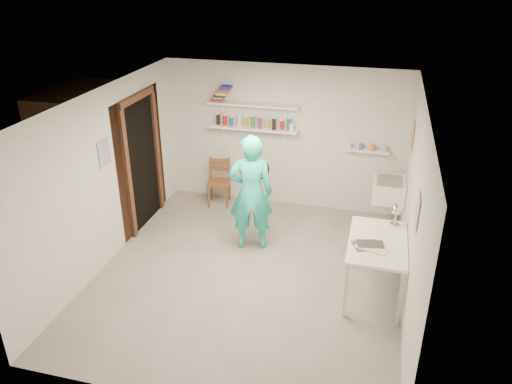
% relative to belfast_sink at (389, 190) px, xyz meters
% --- Properties ---
extents(floor, '(4.00, 4.50, 0.02)m').
position_rel_belfast_sink_xyz_m(floor, '(-1.75, -1.70, -0.71)').
color(floor, slate).
rests_on(floor, ground).
extents(ceiling, '(4.00, 4.50, 0.02)m').
position_rel_belfast_sink_xyz_m(ceiling, '(-1.75, -1.70, 1.71)').
color(ceiling, silver).
rests_on(ceiling, wall_back).
extents(wall_back, '(4.00, 0.02, 2.40)m').
position_rel_belfast_sink_xyz_m(wall_back, '(-1.75, 0.56, 0.50)').
color(wall_back, silver).
rests_on(wall_back, ground).
extents(wall_front, '(4.00, 0.02, 2.40)m').
position_rel_belfast_sink_xyz_m(wall_front, '(-1.75, -3.96, 0.50)').
color(wall_front, silver).
rests_on(wall_front, ground).
extents(wall_left, '(0.02, 4.50, 2.40)m').
position_rel_belfast_sink_xyz_m(wall_left, '(-3.76, -1.70, 0.50)').
color(wall_left, silver).
rests_on(wall_left, ground).
extents(wall_right, '(0.02, 4.50, 2.40)m').
position_rel_belfast_sink_xyz_m(wall_right, '(0.26, -1.70, 0.50)').
color(wall_right, silver).
rests_on(wall_right, ground).
extents(doorway_recess, '(0.02, 0.90, 2.00)m').
position_rel_belfast_sink_xyz_m(doorway_recess, '(-3.74, -0.65, 0.30)').
color(doorway_recess, black).
rests_on(doorway_recess, wall_left).
extents(corridor_box, '(1.40, 1.50, 2.10)m').
position_rel_belfast_sink_xyz_m(corridor_box, '(-4.45, -0.65, 0.35)').
color(corridor_box, brown).
rests_on(corridor_box, ground).
extents(door_lintel, '(0.06, 1.05, 0.10)m').
position_rel_belfast_sink_xyz_m(door_lintel, '(-3.72, -0.65, 1.35)').
color(door_lintel, brown).
rests_on(door_lintel, wall_left).
extents(door_jamb_near, '(0.06, 0.10, 2.00)m').
position_rel_belfast_sink_xyz_m(door_jamb_near, '(-3.72, -1.15, 0.30)').
color(door_jamb_near, brown).
rests_on(door_jamb_near, ground).
extents(door_jamb_far, '(0.06, 0.10, 2.00)m').
position_rel_belfast_sink_xyz_m(door_jamb_far, '(-3.72, -0.15, 0.30)').
color(door_jamb_far, brown).
rests_on(door_jamb_far, ground).
extents(shelf_lower, '(1.50, 0.22, 0.03)m').
position_rel_belfast_sink_xyz_m(shelf_lower, '(-2.25, 0.43, 0.65)').
color(shelf_lower, white).
rests_on(shelf_lower, wall_back).
extents(shelf_upper, '(1.50, 0.22, 0.03)m').
position_rel_belfast_sink_xyz_m(shelf_upper, '(-2.25, 0.43, 1.05)').
color(shelf_upper, white).
rests_on(shelf_upper, wall_back).
extents(ledge_shelf, '(0.70, 0.14, 0.03)m').
position_rel_belfast_sink_xyz_m(ledge_shelf, '(-0.40, 0.47, 0.42)').
color(ledge_shelf, white).
rests_on(ledge_shelf, wall_back).
extents(poster_left, '(0.01, 0.28, 0.36)m').
position_rel_belfast_sink_xyz_m(poster_left, '(-3.74, -1.65, 0.85)').
color(poster_left, '#334C7F').
rests_on(poster_left, wall_left).
extents(poster_right_a, '(0.01, 0.34, 0.42)m').
position_rel_belfast_sink_xyz_m(poster_right_a, '(0.24, 0.10, 0.85)').
color(poster_right_a, '#995933').
rests_on(poster_right_a, wall_right).
extents(poster_right_b, '(0.01, 0.30, 0.38)m').
position_rel_belfast_sink_xyz_m(poster_right_b, '(0.24, -2.25, 0.80)').
color(poster_right_b, '#3F724C').
rests_on(poster_right_b, wall_right).
extents(belfast_sink, '(0.48, 0.60, 0.30)m').
position_rel_belfast_sink_xyz_m(belfast_sink, '(0.00, 0.00, 0.00)').
color(belfast_sink, white).
rests_on(belfast_sink, wall_right).
extents(man, '(0.72, 0.57, 1.74)m').
position_rel_belfast_sink_xyz_m(man, '(-1.91, -0.98, 0.17)').
color(man, '#29D0B9').
rests_on(man, ground).
extents(wall_clock, '(0.31, 0.12, 0.31)m').
position_rel_belfast_sink_xyz_m(wall_clock, '(-1.85, -0.77, 0.46)').
color(wall_clock, beige).
rests_on(wall_clock, man).
extents(wooden_chair, '(0.44, 0.42, 0.81)m').
position_rel_belfast_sink_xyz_m(wooden_chair, '(-2.80, 0.23, -0.29)').
color(wooden_chair, brown).
rests_on(wooden_chair, ground).
extents(work_table, '(0.70, 1.16, 0.78)m').
position_rel_belfast_sink_xyz_m(work_table, '(-0.11, -1.71, -0.31)').
color(work_table, white).
rests_on(work_table, ground).
extents(desk_lamp, '(0.15, 0.15, 0.15)m').
position_rel_belfast_sink_xyz_m(desk_lamp, '(0.08, -1.25, 0.30)').
color(desk_lamp, silver).
rests_on(desk_lamp, work_table).
extents(spray_cans, '(1.34, 0.06, 0.17)m').
position_rel_belfast_sink_xyz_m(spray_cans, '(-2.25, 0.43, 0.75)').
color(spray_cans, black).
rests_on(spray_cans, shelf_lower).
extents(book_stack, '(0.34, 0.14, 0.25)m').
position_rel_belfast_sink_xyz_m(book_stack, '(-2.77, 0.43, 1.19)').
color(book_stack, red).
rests_on(book_stack, shelf_upper).
extents(ledge_pots, '(0.48, 0.07, 0.09)m').
position_rel_belfast_sink_xyz_m(ledge_pots, '(-0.40, 0.47, 0.48)').
color(ledge_pots, silver).
rests_on(ledge_pots, ledge_shelf).
extents(papers, '(0.30, 0.22, 0.02)m').
position_rel_belfast_sink_xyz_m(papers, '(-0.11, -1.71, 0.08)').
color(papers, silver).
rests_on(papers, work_table).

